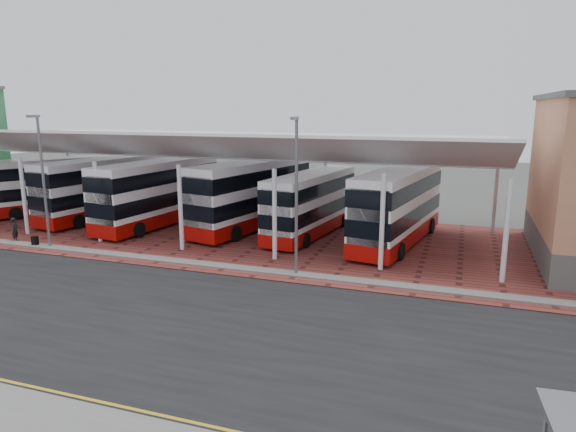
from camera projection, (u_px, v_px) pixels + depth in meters
name	position (u px, v px, depth m)	size (l,w,h in m)	color
ground	(203.00, 316.00, 21.36)	(140.00, 140.00, 0.00)	#434641
road	(191.00, 325.00, 20.43)	(120.00, 14.00, 0.02)	black
forecourt	(329.00, 243.00, 32.73)	(72.00, 16.00, 0.06)	brown
north_kerb	(260.00, 270.00, 27.08)	(120.00, 0.80, 0.14)	slate
yellow_line_near	(88.00, 406.00, 14.88)	(120.00, 0.12, 0.01)	gold
yellow_line_far	(95.00, 401.00, 15.16)	(120.00, 0.12, 0.01)	gold
canopy	(220.00, 148.00, 34.95)	(37.00, 11.63, 7.07)	white
lamp_west	(43.00, 178.00, 30.73)	(0.16, 0.90, 8.07)	slate
lamp_east	(296.00, 192.00, 25.61)	(0.16, 0.90, 8.07)	slate
bus_0	(55.00, 185.00, 41.85)	(7.69, 10.43, 4.42)	white
bus_1	(104.00, 189.00, 39.63)	(4.51, 11.47, 4.61)	white
bus_2	(158.00, 193.00, 37.24)	(4.06, 11.57, 4.67)	white
bus_3	(252.00, 195.00, 36.23)	(5.16, 11.91, 4.78)	white
bus_4	(311.00, 204.00, 34.35)	(3.77, 10.38, 4.18)	white
bus_5	(398.00, 207.00, 32.15)	(4.46, 11.63, 4.68)	white
pedestrian	(15.00, 230.00, 32.82)	(0.57, 0.37, 1.56)	black
suitcase	(35.00, 241.00, 31.85)	(0.36, 0.26, 0.62)	black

